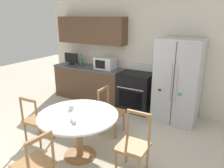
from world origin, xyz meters
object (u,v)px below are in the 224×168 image
(dining_chair_far, at_px, (111,112))
(oven_range, at_px, (136,91))
(countertop_tv, at_px, (71,58))
(counter_bottle, at_px, (81,62))
(refrigerator, at_px, (178,81))
(dining_chair_near, at_px, (35,165))
(dining_chair_left, at_px, (37,120))
(candle_glass, at_px, (71,107))
(dining_chair_right, at_px, (133,146))
(microwave, at_px, (105,63))

(dining_chair_far, bearing_deg, oven_range, -178.84)
(countertop_tv, height_order, counter_bottle, countertop_tv)
(refrigerator, bearing_deg, dining_chair_near, -107.84)
(dining_chair_left, bearing_deg, oven_range, 63.89)
(dining_chair_left, bearing_deg, candle_glass, 6.71)
(dining_chair_far, bearing_deg, refrigerator, 141.31)
(dining_chair_far, distance_m, dining_chair_right, 1.18)
(dining_chair_right, bearing_deg, refrigerator, -93.03)
(oven_range, bearing_deg, refrigerator, -3.82)
(dining_chair_near, relative_size, candle_glass, 9.97)
(microwave, bearing_deg, dining_chair_near, -73.95)
(dining_chair_right, bearing_deg, candle_glass, 0.11)
(microwave, bearing_deg, counter_bottle, -179.67)
(dining_chair_right, height_order, candle_glass, dining_chair_right)
(countertop_tv, distance_m, dining_chair_right, 3.65)
(dining_chair_far, bearing_deg, microwave, -145.19)
(microwave, bearing_deg, dining_chair_left, -90.81)
(counter_bottle, xyz_separation_m, dining_chair_right, (2.56, -2.13, -0.57))
(microwave, bearing_deg, candle_glass, -72.54)
(counter_bottle, bearing_deg, oven_range, -1.74)
(dining_chair_left, height_order, candle_glass, dining_chair_left)
(dining_chair_left, relative_size, dining_chair_far, 1.00)
(countertop_tv, xyz_separation_m, dining_chair_near, (2.02, -3.13, -0.64))
(microwave, relative_size, dining_chair_near, 0.55)
(oven_range, bearing_deg, counter_bottle, 178.26)
(countertop_tv, xyz_separation_m, counter_bottle, (0.35, 0.01, -0.06))
(oven_range, distance_m, dining_chair_right, 2.26)
(dining_chair_far, bearing_deg, dining_chair_near, -1.00)
(dining_chair_near, bearing_deg, microwave, 22.65)
(microwave, xyz_separation_m, countertop_tv, (-1.12, -0.01, 0.02))
(counter_bottle, xyz_separation_m, dining_chair_left, (0.74, -2.27, -0.57))
(dining_chair_far, relative_size, dining_chair_right, 1.00)
(microwave, bearing_deg, refrigerator, -3.68)
(oven_range, distance_m, counter_bottle, 1.75)
(dining_chair_near, bearing_deg, dining_chair_right, -34.49)
(oven_range, xyz_separation_m, dining_chair_far, (0.03, -1.27, -0.03))
(counter_bottle, distance_m, dining_chair_right, 3.38)
(oven_range, xyz_separation_m, dining_chair_near, (0.01, -3.09, -0.03))
(oven_range, distance_m, microwave, 1.07)
(counter_bottle, bearing_deg, candle_glass, -55.99)
(oven_range, bearing_deg, candle_glass, -96.06)
(dining_chair_right, distance_m, candle_glass, 1.17)
(dining_chair_right, bearing_deg, microwave, -50.48)
(microwave, height_order, dining_chair_left, microwave)
(refrigerator, bearing_deg, dining_chair_right, -92.56)
(counter_bottle, distance_m, dining_chair_near, 3.61)
(countertop_tv, bearing_deg, refrigerator, -2.05)
(refrigerator, xyz_separation_m, dining_chair_left, (-1.91, -2.15, -0.46))
(dining_chair_far, height_order, candle_glass, dining_chair_far)
(refrigerator, relative_size, oven_range, 1.65)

